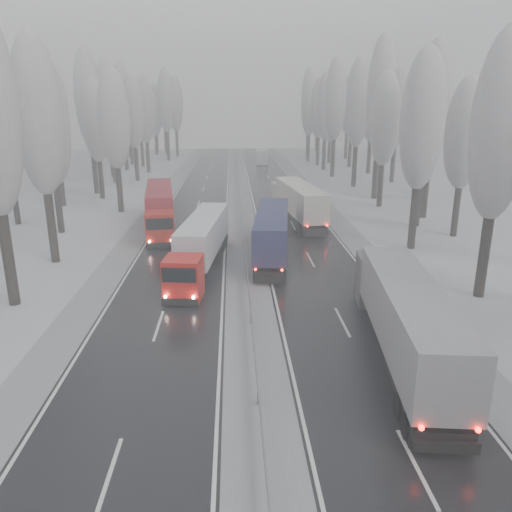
{
  "coord_description": "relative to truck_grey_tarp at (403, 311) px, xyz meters",
  "views": [
    {
      "loc": [
        -0.97,
        -14.07,
        12.01
      ],
      "look_at": [
        0.57,
        18.09,
        2.2
      ],
      "focal_mm": 35.0,
      "sensor_mm": 36.0,
      "label": 1
    }
  ],
  "objects": [
    {
      "name": "tree_60",
      "position": [
        -24.97,
        26.32,
        7.19
      ],
      "size": [
        3.6,
        3.6,
        14.84
      ],
      "color": "black",
      "rests_on": "ground"
    },
    {
      "name": "shoulder_left",
      "position": [
        -17.42,
        22.12,
        -2.38
      ],
      "size": [
        2.4,
        200.0,
        0.04
      ],
      "primitive_type": "cube",
      "color": "#96989E",
      "rests_on": "ground"
    },
    {
      "name": "tree_20",
      "position": [
        10.68,
        27.29,
        7.74
      ],
      "size": [
        3.6,
        3.6,
        15.71
      ],
      "color": "black",
      "rests_on": "ground"
    },
    {
      "name": "tree_69",
      "position": [
        -28.64,
        65.23,
        10.06
      ],
      "size": [
        3.6,
        3.6,
        19.35
      ],
      "color": "black",
      "rests_on": "ground"
    },
    {
      "name": "tree_71",
      "position": [
        -28.3,
        75.31,
        10.22
      ],
      "size": [
        3.6,
        3.6,
        19.61
      ],
      "color": "black",
      "rests_on": "ground"
    },
    {
      "name": "tree_33",
      "position": [
        12.55,
        85.33,
        6.86
      ],
      "size": [
        3.6,
        3.6,
        14.33
      ],
      "color": "black",
      "rests_on": "ground"
    },
    {
      "name": "tree_23",
      "position": [
        16.09,
        41.72,
        6.37
      ],
      "size": [
        3.6,
        3.6,
        13.55
      ],
      "color": "black",
      "rests_on": "ground"
    },
    {
      "name": "tree_76",
      "position": [
        -21.27,
        100.84,
        9.55
      ],
      "size": [
        3.6,
        3.6,
        18.55
      ],
      "color": "black",
      "rests_on": "ground"
    },
    {
      "name": "ground",
      "position": [
        -7.22,
        -7.88,
        -2.4
      ],
      "size": [
        260.0,
        260.0,
        0.0
      ],
      "primitive_type": "plane",
      "color": "silver",
      "rests_on": "ground"
    },
    {
      "name": "shoulder_right",
      "position": [
        2.98,
        22.12,
        -2.38
      ],
      "size": [
        2.4,
        200.0,
        0.04
      ],
      "primitive_type": "cube",
      "color": "#96989E",
      "rests_on": "ground"
    },
    {
      "name": "tree_73",
      "position": [
        -29.04,
        84.65,
        8.71
      ],
      "size": [
        3.6,
        3.6,
        17.22
      ],
      "color": "black",
      "rests_on": "ground"
    },
    {
      "name": "tree_32",
      "position": [
        9.41,
        81.33,
        8.78
      ],
      "size": [
        3.6,
        3.6,
        17.33
      ],
      "color": "black",
      "rests_on": "ground"
    },
    {
      "name": "tree_61",
      "position": [
        -30.74,
        30.32,
        6.62
      ],
      "size": [
        3.6,
        3.6,
        13.95
      ],
      "color": "black",
      "rests_on": "ground"
    },
    {
      "name": "tree_27",
      "position": [
        17.5,
        57.39,
        8.96
      ],
      "size": [
        3.6,
        3.6,
        17.62
      ],
      "color": "black",
      "rests_on": "ground"
    },
    {
      "name": "truck_cream_box",
      "position": [
        -1.34,
        29.99,
        -0.03
      ],
      "size": [
        4.3,
        15.96,
        4.06
      ],
      "rotation": [
        0.0,
        0.0,
        0.12
      ],
      "color": "#B5AFA0",
      "rests_on": "ground"
    },
    {
      "name": "truck_red_red",
      "position": [
        -15.43,
        27.42,
        -0.05
      ],
      "size": [
        4.49,
        15.84,
        4.03
      ],
      "rotation": [
        0.0,
        0.0,
        0.13
      ],
      "color": "#AE1209",
      "rests_on": "ground"
    },
    {
      "name": "tree_38",
      "position": [
        11.51,
        108.85,
        9.19
      ],
      "size": [
        3.6,
        3.6,
        17.97
      ],
      "color": "black",
      "rests_on": "ground"
    },
    {
      "name": "tree_16",
      "position": [
        7.82,
        7.79,
        8.27
      ],
      "size": [
        3.6,
        3.6,
        16.53
      ],
      "color": "black",
      "rests_on": "ground"
    },
    {
      "name": "tree_67",
      "position": [
        -26.76,
        58.47,
        8.63
      ],
      "size": [
        3.6,
        3.6,
        17.09
      ],
      "color": "black",
      "rests_on": "ground"
    },
    {
      "name": "tree_79",
      "position": [
        -27.55,
        111.43,
        8.61
      ],
      "size": [
        3.6,
        3.6,
        17.07
      ],
      "color": "black",
      "rests_on": "ground"
    },
    {
      "name": "tree_77",
      "position": [
        -26.88,
        104.84,
        6.86
      ],
      "size": [
        3.6,
        3.6,
        14.32
      ],
      "color": "black",
      "rests_on": "ground"
    },
    {
      "name": "carriageway_right",
      "position": [
        -1.97,
        22.12,
        -2.39
      ],
      "size": [
        7.5,
        200.0,
        0.03
      ],
      "primitive_type": "cube",
      "color": "black",
      "rests_on": "ground"
    },
    {
      "name": "carriageway_left",
      "position": [
        -12.47,
        22.12,
        -2.39
      ],
      "size": [
        7.5,
        200.0,
        0.03
      ],
      "primitive_type": "cube",
      "color": "black",
      "rests_on": "ground"
    },
    {
      "name": "tree_72",
      "position": [
        -26.15,
        80.65,
        7.36
      ],
      "size": [
        3.6,
        3.6,
        15.11
      ],
      "color": "black",
      "rests_on": "ground"
    },
    {
      "name": "tree_37",
      "position": [
        16.8,
        102.28,
        8.16
      ],
      "size": [
        3.6,
        3.6,
        16.37
      ],
      "color": "black",
      "rests_on": "ground"
    },
    {
      "name": "tree_62",
      "position": [
        -21.16,
        35.85,
        7.95
      ],
      "size": [
        3.6,
        3.6,
        16.04
      ],
      "color": "black",
      "rests_on": "ground"
    },
    {
      "name": "tree_66",
      "position": [
        -25.38,
        54.47,
        7.44
      ],
      "size": [
        3.6,
        3.6,
        15.23
      ],
      "color": "black",
      "rests_on": "ground"
    },
    {
      "name": "tree_25",
      "position": [
        17.59,
        47.14,
        10.12
      ],
      "size": [
        3.6,
        3.6,
        19.44
      ],
      "color": "black",
      "rests_on": "ground"
    },
    {
      "name": "tree_26",
      "position": [
        10.35,
        53.39,
        9.7
      ],
      "size": [
        3.6,
        3.6,
        18.78
      ],
      "color": "black",
      "rests_on": "ground"
    },
    {
      "name": "tree_18",
      "position": [
        7.29,
        19.15,
        8.3
      ],
      "size": [
        3.6,
        3.6,
        16.58
      ],
      "color": "black",
      "rests_on": "ground"
    },
    {
      "name": "tree_31",
      "position": [
        15.26,
        77.82,
        9.57
      ],
      "size": [
        3.6,
        3.6,
        18.58
      ],
      "color": "black",
      "rests_on": "ground"
    },
    {
      "name": "tree_78",
      "position": [
        -24.78,
        107.43,
        10.19
      ],
      "size": [
        3.6,
        3.6,
        19.55
      ],
      "color": "black",
      "rests_on": "ground"
    },
    {
      "name": "tree_68",
      "position": [
        -23.8,
        61.23,
        8.34
      ],
      "size": [
        3.6,
        3.6,
        16.65
      ],
      "color": "black",
      "rests_on": "ground"
    },
    {
      "name": "tree_58",
      "position": [
        -22.34,
        16.68,
        8.7
      ],
      "size": [
        3.6,
        3.6,
        17.21
      ],
      "color": "black",
      "rests_on": "ground"
    },
    {
      "name": "tree_22",
      "position": [
        9.8,
        37.72,
        7.84
      ],
      "size": [
        3.6,
        3.6,
        15.86
      ],
      "color": "black",
      "rests_on": "ground"
    },
    {
      "name": "tree_75",
      "position": [
        -31.42,
        95.45,
        9.59
      ],
      "size": [
        3.6,
        3.6,
        18.6
      ],
      "color": "black",
      "rests_on": "ground"
    },
    {
      "name": "tree_74",
      "position": [
        -22.29,
        91.45,
        10.27
      ],
      "size": [
        3.6,
        3.6,
        19.68
      ],
      "color": "black",
      "rests_on": "ground"
    },
    {
      "name": "tree_21",
      "position": [
        12.91,
        31.29,
        9.6
      ],
      "size": [
        3.6,
        3.6,
        18.62
      ],
      "color": "black",
      "rests_on": "ground"
    },
    {
      "name": "truck_red_white",
      "position": [
        -10.56,
        14.56,
        -0.23
      ],
      "size": [
        3.96,
        14.64,
        3.72
      ],
      "rotation": [
        0.0,
        0.0,
        -0.12
      ],
      "color": "red",
      "rests_on": "ground"
    },
    {
      "name": "truck_blue_box",
      "position": [
        -4.93,
        17.69,
        -0.14
      ],
      "size": [
        4.05,
        15.24,
        3.88
      ],
      "rotation": [
        0.0,
        0.0,
        -0.11
      ],
      "color": "#1C1A43",
      "rests_on": "ground"
    },
    {
      "name": "box_truck_distant",
      "position": [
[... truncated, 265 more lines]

